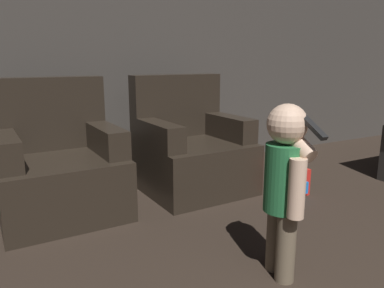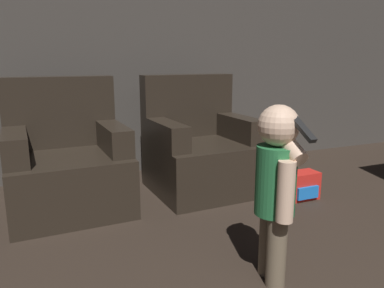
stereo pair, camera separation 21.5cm
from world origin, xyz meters
TOP-DOWN VIEW (x-y plane):
  - wall_back at (0.00, 4.50)m, footprint 8.40×0.05m
  - armchair_left at (-0.89, 3.74)m, footprint 0.86×0.83m
  - armchair_right at (0.20, 3.74)m, footprint 0.87×0.83m
  - person_toddler at (-0.03, 2.32)m, footprint 0.20×0.35m
  - toy_backpack at (0.85, 3.19)m, footprint 0.28×0.18m

SIDE VIEW (x-z plane):
  - toy_backpack at x=0.85m, z-range 0.00..0.22m
  - armchair_left at x=-0.89m, z-range -0.15..0.82m
  - armchair_right at x=0.20m, z-range -0.15..0.82m
  - person_toddler at x=-0.03m, z-range 0.08..0.98m
  - wall_back at x=0.00m, z-range 0.00..2.60m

